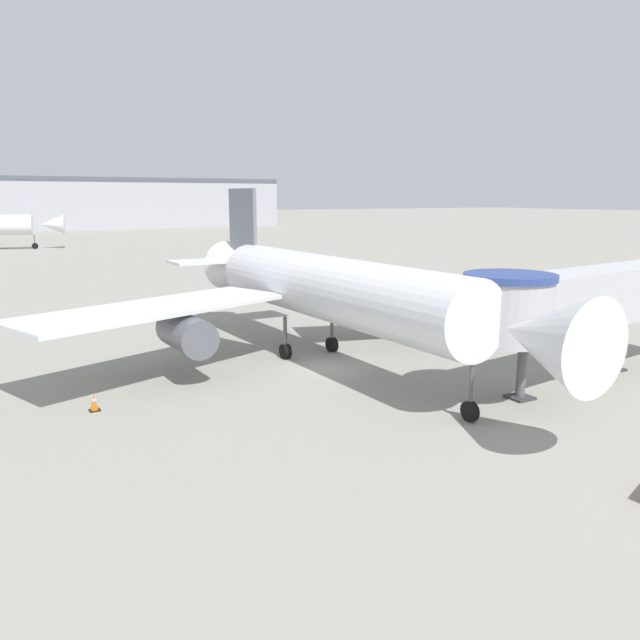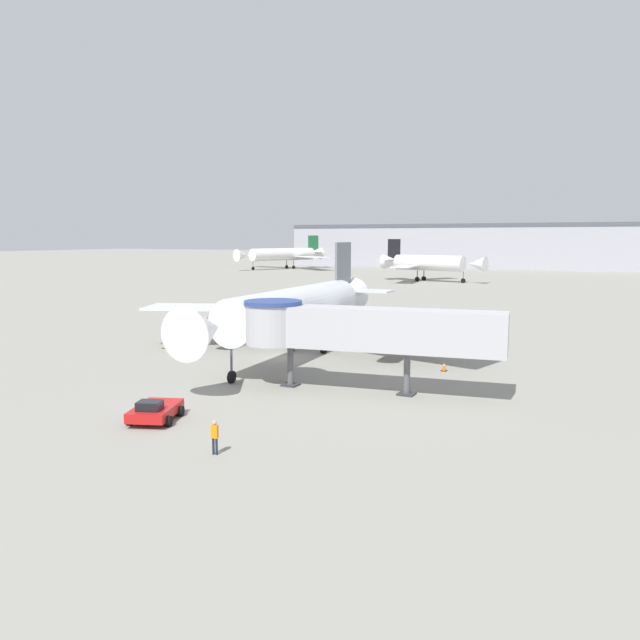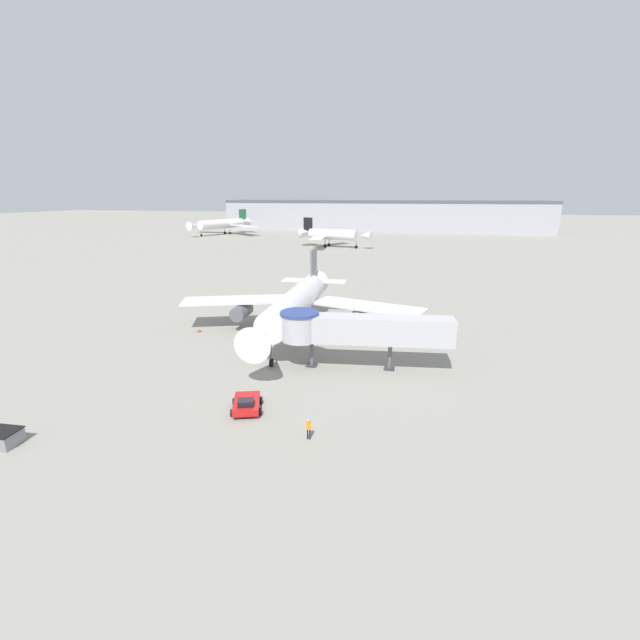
# 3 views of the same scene
# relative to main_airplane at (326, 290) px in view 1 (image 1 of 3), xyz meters

# --- Properties ---
(ground_plane) EXTENTS (800.00, 800.00, 0.00)m
(ground_plane) POSITION_rel_main_airplane_xyz_m (-0.64, -1.15, -4.21)
(ground_plane) COLOR gray
(main_airplane) EXTENTS (33.83, 31.18, 9.97)m
(main_airplane) POSITION_rel_main_airplane_xyz_m (0.00, 0.00, 0.00)
(main_airplane) COLOR silver
(main_airplane) RESTS_ON ground_plane
(jet_bridge) EXTENTS (18.06, 5.53, 6.05)m
(jet_bridge) POSITION_rel_main_airplane_xyz_m (9.15, -9.60, 0.16)
(jet_bridge) COLOR #B7B7BC
(jet_bridge) RESTS_ON ground_plane
(traffic_cone_starboard_wing) EXTENTS (0.45, 0.45, 0.74)m
(traffic_cone_starboard_wing) POSITION_rel_main_airplane_xyz_m (13.33, -0.56, -3.86)
(traffic_cone_starboard_wing) COLOR black
(traffic_cone_starboard_wing) RESTS_ON ground_plane
(traffic_cone_port_wing) EXTENTS (0.48, 0.48, 0.79)m
(traffic_cone_port_wing) POSITION_rel_main_airplane_xyz_m (-13.17, -2.30, -3.83)
(traffic_cone_port_wing) COLOR black
(traffic_cone_port_wing) RESTS_ON ground_plane
(terminal_building) EXTENTS (162.08, 20.55, 15.16)m
(terminal_building) POSITION_rel_main_airplane_xyz_m (-8.19, 173.85, 3.38)
(terminal_building) COLOR #A8A8B2
(terminal_building) RESTS_ON ground_plane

